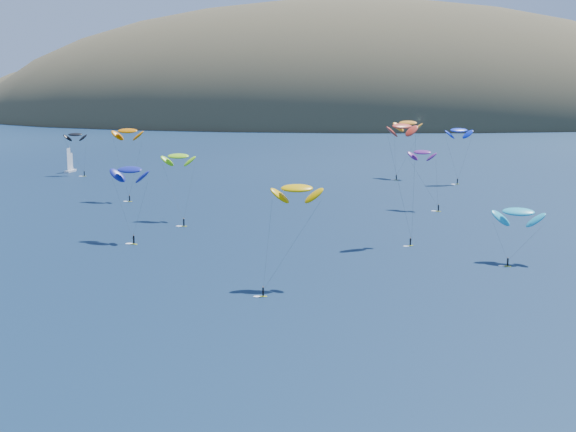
# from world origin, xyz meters

# --- Properties ---
(island) EXTENTS (730.00, 300.00, 210.00)m
(island) POSITION_xyz_m (39.40, 562.36, -10.74)
(island) COLOR #3D3526
(island) RESTS_ON ground
(sailboat) EXTENTS (8.48, 7.31, 10.41)m
(sailboat) POSITION_xyz_m (-95.58, 217.99, 0.90)
(sailboat) COLOR silver
(sailboat) RESTS_ON ground
(kitesurfer_1) EXTENTS (9.97, 8.63, 23.06)m
(kitesurfer_1) POSITION_xyz_m (-57.31, 155.76, 20.39)
(kitesurfer_1) COLOR yellow
(kitesurfer_1) RESTS_ON ground
(kitesurfer_2) EXTENTS (10.65, 12.44, 19.89)m
(kitesurfer_2) POSITION_xyz_m (-3.25, 61.85, 17.38)
(kitesurfer_2) COLOR yellow
(kitesurfer_2) RESTS_ON ground
(kitesurfer_3) EXTENTS (8.81, 14.09, 18.69)m
(kitesurfer_3) POSITION_xyz_m (-36.47, 124.96, 16.24)
(kitesurfer_3) COLOR yellow
(kitesurfer_3) RESTS_ON ground
(kitesurfer_4) EXTENTS (10.21, 6.82, 20.75)m
(kitesurfer_4) POSITION_xyz_m (46.67, 194.79, 18.08)
(kitesurfer_4) COLOR yellow
(kitesurfer_4) RESTS_ON ground
(kitesurfer_5) EXTENTS (10.81, 9.45, 12.82)m
(kitesurfer_5) POSITION_xyz_m (40.86, 81.27, 10.05)
(kitesurfer_5) COLOR yellow
(kitesurfer_5) RESTS_ON ground
(kitesurfer_6) EXTENTS (9.21, 9.76, 17.84)m
(kitesurfer_6) POSITION_xyz_m (28.58, 144.21, 15.61)
(kitesurfer_6) COLOR yellow
(kitesurfer_6) RESTS_ON ground
(kitesurfer_9) EXTENTS (8.54, 9.74, 28.18)m
(kitesurfer_9) POSITION_xyz_m (18.69, 99.41, 25.93)
(kitesurfer_9) COLOR yellow
(kitesurfer_9) RESTS_ON ground
(kitesurfer_10) EXTENTS (10.63, 11.03, 18.61)m
(kitesurfer_10) POSITION_xyz_m (-42.84, 99.10, 15.88)
(kitesurfer_10) COLOR yellow
(kitesurfer_10) RESTS_ON ground
(kitesurfer_11) EXTENTS (11.64, 14.78, 22.47)m
(kitesurfer_11) POSITION_xyz_m (30.86, 210.36, 19.48)
(kitesurfer_11) COLOR yellow
(kitesurfer_11) RESTS_ON ground
(kitesurfer_12) EXTENTS (9.39, 8.15, 17.05)m
(kitesurfer_12) POSITION_xyz_m (-90.79, 211.02, 14.77)
(kitesurfer_12) COLOR yellow
(kitesurfer_12) RESTS_ON ground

